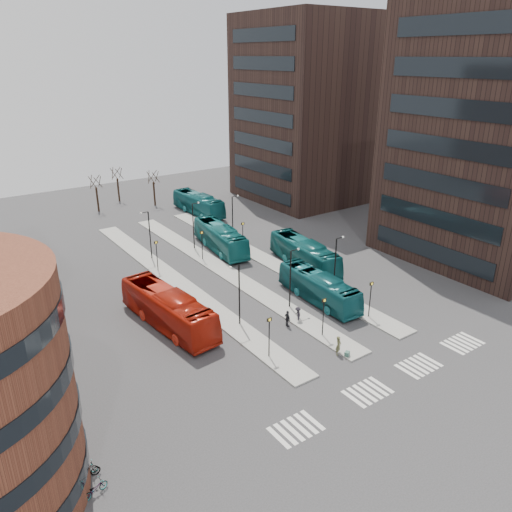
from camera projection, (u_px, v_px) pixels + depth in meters
ground at (420, 416)px, 35.23m from camera, size 160.00×160.00×0.00m
island_left at (177, 282)px, 55.85m from camera, size 2.50×45.00×0.15m
island_mid at (222, 269)px, 59.05m from camera, size 2.50×45.00×0.15m
island_right at (263, 258)px, 62.24m from camera, size 2.50×45.00×0.15m
suitcase at (347, 355)px, 41.94m from camera, size 0.54×0.49×0.54m
red_bus at (168, 309)px, 46.30m from camera, size 4.29×13.04×3.56m
teal_bus_a at (319, 288)px, 51.16m from camera, size 3.05×10.93×3.01m
teal_bus_b at (220, 238)px, 64.67m from camera, size 4.34×12.20×3.32m
teal_bus_c at (304, 254)px, 59.43m from camera, size 4.27×12.16×3.32m
teal_bus_d at (198, 204)px, 79.54m from camera, size 3.29×11.82×3.26m
traveller at (338, 346)px, 42.14m from camera, size 0.75×0.64×1.73m
commuter_a at (216, 327)px, 44.80m from camera, size 1.04×0.89×1.86m
commuter_b at (288, 319)px, 46.56m from camera, size 0.53×1.00×1.62m
commuter_c at (298, 314)px, 47.44m from camera, size 0.88×1.12×1.52m
bicycle_near at (95, 489)px, 28.75m from camera, size 1.75×1.04×0.87m
bicycle_mid at (87, 472)px, 29.83m from camera, size 1.62×0.48×0.97m
bicycle_far at (85, 469)px, 30.18m from camera, size 1.63×0.96×0.81m
crosswalk_stripes at (392, 379)px, 39.19m from camera, size 22.35×2.40×0.01m
tower_near at (498, 134)px, 58.77m from camera, size 20.12×20.00×30.00m
tower_far at (309, 110)px, 84.59m from camera, size 20.12×20.00×30.00m
sign_poles at (253, 272)px, 52.64m from camera, size 12.45×22.12×3.65m
lamp_posts at (236, 246)px, 56.55m from camera, size 14.04×20.24×6.12m
bare_trees at (123, 190)px, 83.22m from camera, size 10.97×8.14×5.90m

